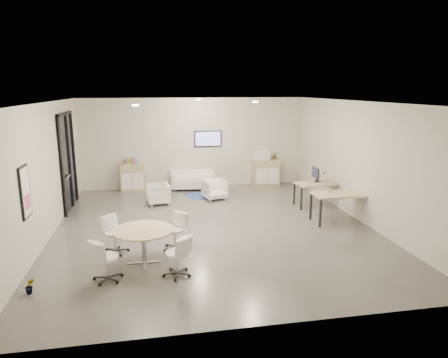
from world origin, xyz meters
TOP-DOWN VIEW (x-y plane):
  - room_shell at (0.00, 0.00)m, footprint 9.60×10.60m
  - glass_door at (-3.95, 2.51)m, footprint 0.09×1.90m
  - artwork at (-3.97, -1.60)m, footprint 0.05×0.54m
  - wall_tv at (0.50, 4.46)m, footprint 0.98×0.06m
  - ceiling_spots at (-0.20, 0.83)m, footprint 3.14×4.14m
  - sideboard_left at (-2.20, 4.26)m, footprint 0.84×0.43m
  - sideboard_right at (2.63, 4.24)m, footprint 0.96×0.47m
  - books at (-2.25, 4.26)m, footprint 0.48×0.14m
  - printer at (2.46, 4.25)m, footprint 0.53×0.45m
  - loveseat at (-0.10, 4.11)m, footprint 1.59×0.88m
  - blue_rug at (0.29, 3.22)m, footprint 1.53×1.25m
  - armchair_left at (-1.36, 2.44)m, footprint 0.72×0.75m
  - armchair_right at (0.46, 2.67)m, footprint 0.82×0.78m
  - desk_rear at (3.44, 1.33)m, footprint 1.46×0.83m
  - desk_front at (3.43, -0.16)m, footprint 1.51×0.77m
  - monitor at (3.39, 1.48)m, footprint 0.20×0.50m
  - round_table at (-1.73, -1.91)m, footprint 1.22×1.22m
  - meeting_chairs at (-1.73, -1.91)m, footprint 2.15×2.15m
  - plant_cabinet at (2.96, 4.24)m, footprint 0.25×0.27m
  - plant_floor at (-3.70, -2.82)m, footprint 0.24×0.33m
  - cup at (3.15, -0.00)m, footprint 0.14×0.12m

SIDE VIEW (x-z plane):
  - blue_rug at x=0.29m, z-range 0.00..0.01m
  - plant_floor at x=-3.70m, z-range 0.00..0.13m
  - loveseat at x=-0.10m, z-range 0.02..0.60m
  - armchair_left at x=-1.36m, z-range 0.00..0.70m
  - armchair_right at x=0.46m, z-range 0.00..0.70m
  - meeting_chairs at x=-1.73m, z-range 0.00..0.82m
  - sideboard_left at x=-2.20m, z-range 0.00..0.94m
  - sideboard_right at x=2.63m, z-range 0.00..0.96m
  - desk_rear at x=3.44m, z-range 0.29..1.02m
  - round_table at x=-1.73m, z-range 0.29..1.03m
  - desk_front at x=3.43m, z-range 0.31..1.10m
  - cup at x=3.15m, z-range 0.78..0.91m
  - monitor at x=3.39m, z-range 0.75..1.19m
  - books at x=-2.25m, z-range 0.94..1.16m
  - plant_cabinet at x=2.96m, z-range 0.96..1.17m
  - printer at x=2.46m, z-range 0.95..1.31m
  - glass_door at x=-3.95m, z-range 0.08..2.93m
  - artwork at x=-3.97m, z-range 1.03..2.07m
  - room_shell at x=0.00m, z-range -0.80..4.00m
  - wall_tv at x=0.50m, z-range 1.46..2.04m
  - ceiling_spots at x=-0.20m, z-range 3.17..3.20m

